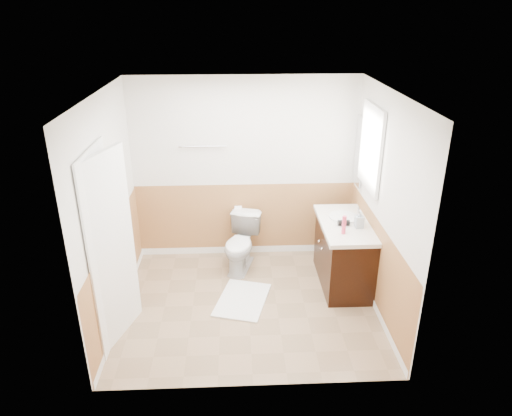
{
  "coord_description": "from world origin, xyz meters",
  "views": [
    {
      "loc": [
        -0.13,
        -4.67,
        3.31
      ],
      "look_at": [
        0.1,
        0.25,
        1.15
      ],
      "focal_mm": 32.9,
      "sensor_mm": 36.0,
      "label": 1
    }
  ],
  "objects_px": {
    "vanity_cabinet": "(343,255)",
    "lotion_bottle": "(344,225)",
    "soap_dispenser": "(359,219)",
    "toilet": "(241,244)",
    "bath_mat": "(242,300)"
  },
  "relations": [
    {
      "from": "vanity_cabinet",
      "to": "toilet",
      "type": "bearing_deg",
      "value": 161.66
    },
    {
      "from": "vanity_cabinet",
      "to": "lotion_bottle",
      "type": "bearing_deg",
      "value": -109.21
    },
    {
      "from": "vanity_cabinet",
      "to": "bath_mat",
      "type": "bearing_deg",
      "value": -164.74
    },
    {
      "from": "vanity_cabinet",
      "to": "soap_dispenser",
      "type": "xyz_separation_m",
      "value": [
        0.12,
        -0.13,
        0.56
      ]
    },
    {
      "from": "toilet",
      "to": "vanity_cabinet",
      "type": "relative_size",
      "value": 0.66
    },
    {
      "from": "toilet",
      "to": "lotion_bottle",
      "type": "distance_m",
      "value": 1.51
    },
    {
      "from": "soap_dispenser",
      "to": "vanity_cabinet",
      "type": "bearing_deg",
      "value": 132.78
    },
    {
      "from": "vanity_cabinet",
      "to": "lotion_bottle",
      "type": "xyz_separation_m",
      "value": [
        -0.1,
        -0.29,
        0.56
      ]
    },
    {
      "from": "vanity_cabinet",
      "to": "lotion_bottle",
      "type": "relative_size",
      "value": 5.0
    },
    {
      "from": "lotion_bottle",
      "to": "soap_dispenser",
      "type": "xyz_separation_m",
      "value": [
        0.22,
        0.16,
        -0.0
      ]
    },
    {
      "from": "vanity_cabinet",
      "to": "lotion_bottle",
      "type": "distance_m",
      "value": 0.64
    },
    {
      "from": "soap_dispenser",
      "to": "lotion_bottle",
      "type": "bearing_deg",
      "value": -144.43
    },
    {
      "from": "bath_mat",
      "to": "lotion_bottle",
      "type": "height_order",
      "value": "lotion_bottle"
    },
    {
      "from": "bath_mat",
      "to": "soap_dispenser",
      "type": "bearing_deg",
      "value": 8.94
    },
    {
      "from": "toilet",
      "to": "vanity_cabinet",
      "type": "height_order",
      "value": "vanity_cabinet"
    }
  ]
}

